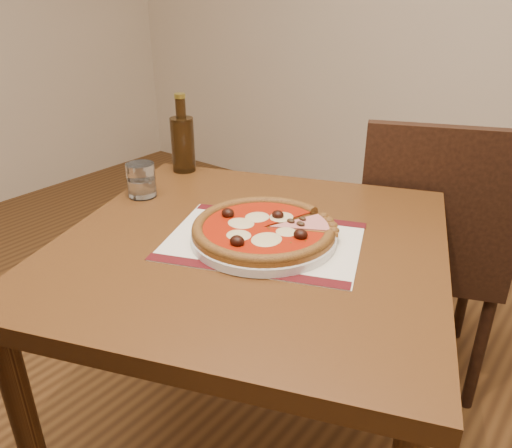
{
  "coord_description": "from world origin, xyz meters",
  "views": [
    {
      "loc": [
        0.54,
        0.36,
        1.24
      ],
      "look_at": [
        -0.04,
        1.11,
        0.78
      ],
      "focal_mm": 35.0,
      "sensor_mm": 36.0,
      "label": 1
    }
  ],
  "objects_px": {
    "pizza": "(263,228)",
    "bottle": "(183,142)",
    "water_glass": "(141,180)",
    "plate": "(263,236)",
    "table": "(250,281)",
    "chair_far": "(429,243)"
  },
  "relations": [
    {
      "from": "table",
      "to": "bottle",
      "type": "xyz_separation_m",
      "value": [
        -0.42,
        0.23,
        0.19
      ]
    },
    {
      "from": "plate",
      "to": "pizza",
      "type": "relative_size",
      "value": 1.02
    },
    {
      "from": "table",
      "to": "water_glass",
      "type": "relative_size",
      "value": 11.92
    },
    {
      "from": "table",
      "to": "chair_far",
      "type": "height_order",
      "value": "chair_far"
    },
    {
      "from": "chair_far",
      "to": "water_glass",
      "type": "xyz_separation_m",
      "value": [
        -0.54,
        -0.64,
        0.27
      ]
    },
    {
      "from": "table",
      "to": "water_glass",
      "type": "xyz_separation_m",
      "value": [
        -0.37,
        0.02,
        0.14
      ]
    },
    {
      "from": "pizza",
      "to": "bottle",
      "type": "xyz_separation_m",
      "value": [
        -0.45,
        0.21,
        0.06
      ]
    },
    {
      "from": "plate",
      "to": "bottle",
      "type": "distance_m",
      "value": 0.5
    },
    {
      "from": "table",
      "to": "water_glass",
      "type": "height_order",
      "value": "water_glass"
    },
    {
      "from": "chair_far",
      "to": "pizza",
      "type": "distance_m",
      "value": 0.72
    },
    {
      "from": "table",
      "to": "bottle",
      "type": "distance_m",
      "value": 0.51
    },
    {
      "from": "plate",
      "to": "chair_far",
      "type": "bearing_deg",
      "value": 76.92
    },
    {
      "from": "pizza",
      "to": "bottle",
      "type": "distance_m",
      "value": 0.5
    },
    {
      "from": "pizza",
      "to": "water_glass",
      "type": "relative_size",
      "value": 3.46
    },
    {
      "from": "water_glass",
      "to": "bottle",
      "type": "relative_size",
      "value": 0.39
    },
    {
      "from": "table",
      "to": "bottle",
      "type": "height_order",
      "value": "bottle"
    },
    {
      "from": "water_glass",
      "to": "plate",
      "type": "bearing_deg",
      "value": -1.3
    },
    {
      "from": "table",
      "to": "plate",
      "type": "distance_m",
      "value": 0.12
    },
    {
      "from": "bottle",
      "to": "water_glass",
      "type": "bearing_deg",
      "value": -75.0
    },
    {
      "from": "table",
      "to": "water_glass",
      "type": "bearing_deg",
      "value": 176.58
    },
    {
      "from": "plate",
      "to": "water_glass",
      "type": "distance_m",
      "value": 0.39
    },
    {
      "from": "plate",
      "to": "bottle",
      "type": "height_order",
      "value": "bottle"
    }
  ]
}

